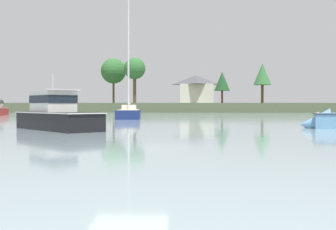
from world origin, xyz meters
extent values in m
plane|color=gray|center=(0.00, 0.00, 0.00)|extent=(421.40, 421.40, 0.00)
cube|color=#4C563D|center=(0.00, 98.34, 0.97)|extent=(189.63, 59.69, 1.94)
cube|color=navy|center=(-3.71, 32.18, 0.14)|extent=(3.04, 8.89, 1.57)
cube|color=#CCB78E|center=(-3.71, 32.18, 0.94)|extent=(2.71, 8.35, 0.04)
cube|color=silver|center=(-3.74, 32.62, 1.23)|extent=(1.68, 2.03, 0.52)
cylinder|color=silver|center=(-3.66, 31.48, 6.93)|extent=(0.17, 0.17, 11.92)
cylinder|color=silver|center=(-3.79, 33.23, 1.59)|extent=(0.39, 3.50, 0.14)
cylinder|color=silver|center=(-3.79, 33.23, 1.64)|extent=(0.36, 3.15, 0.14)
cylinder|color=#999999|center=(-3.54, 29.74, 6.90)|extent=(0.27, 3.50, 11.88)
cube|color=black|center=(-5.40, 10.68, 0.23)|extent=(6.30, 6.76, 1.59)
cone|color=black|center=(-7.71, 13.33, 0.23)|extent=(2.80, 2.80, 2.00)
cube|color=silver|center=(-5.40, 10.68, 0.99)|extent=(6.46, 6.92, 0.05)
cube|color=silver|center=(-5.79, 11.14, 1.65)|extent=(3.09, 3.17, 1.25)
cube|color=#19232D|center=(-5.79, 11.14, 1.78)|extent=(3.15, 3.24, 0.45)
cube|color=beige|center=(-5.79, 11.14, 2.31)|extent=(3.51, 3.60, 0.06)
cylinder|color=silver|center=(-5.79, 11.14, 2.82)|extent=(0.03, 0.03, 0.97)
cone|color=#669ECC|center=(10.16, 12.92, 0.21)|extent=(2.25, 2.42, 2.03)
sphere|color=orange|center=(27.46, 64.06, 0.07)|extent=(0.38, 0.38, 0.38)
torus|color=#333338|center=(27.46, 64.06, 0.29)|extent=(0.12, 0.12, 0.02)
cylinder|color=brown|center=(-12.46, 78.72, 4.86)|extent=(0.46, 0.46, 5.84)
sphere|color=#2D602D|center=(-12.46, 78.72, 9.03)|extent=(5.55, 5.55, 5.55)
cylinder|color=brown|center=(12.93, 92.89, 4.60)|extent=(0.51, 0.51, 5.32)
cone|color=#1E4723|center=(12.93, 92.89, 7.57)|extent=(3.91, 3.91, 4.78)
cylinder|color=brown|center=(-7.21, 73.01, 5.00)|extent=(0.65, 0.65, 6.12)
sphere|color=#2D602D|center=(-7.21, 73.01, 9.06)|extent=(4.46, 4.46, 4.46)
cylinder|color=brown|center=(24.57, 100.34, 6.04)|extent=(0.72, 0.72, 8.20)
cone|color=#336B38|center=(24.57, 100.34, 9.91)|extent=(4.75, 4.75, 5.81)
cube|color=silver|center=(6.75, 102.40, 4.56)|extent=(8.93, 9.84, 5.25)
pyramid|color=#47474C|center=(6.75, 102.40, 8.46)|extent=(9.64, 10.63, 2.55)
camera|label=1|loc=(1.55, -13.53, 1.41)|focal=44.92mm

